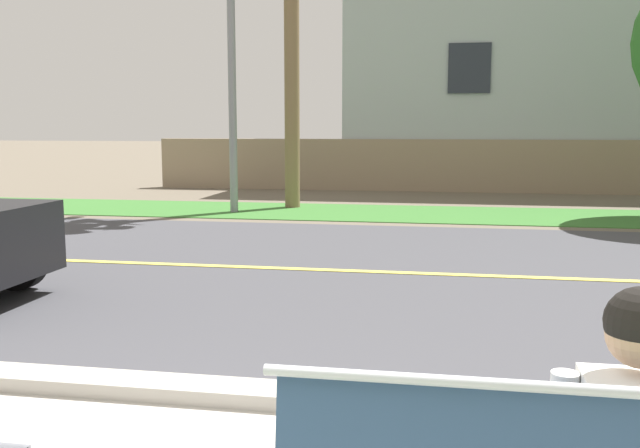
{
  "coord_description": "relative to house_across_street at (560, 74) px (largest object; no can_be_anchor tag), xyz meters",
  "views": [
    {
      "loc": [
        1.1,
        -1.76,
        1.74
      ],
      "look_at": [
        0.15,
        3.49,
        1.0
      ],
      "focal_mm": 39.36,
      "sensor_mm": 36.0,
      "label": 1
    }
  ],
  "objects": [
    {
      "name": "road_centre_line",
      "position": [
        -4.4,
        -14.11,
        -3.3
      ],
      "size": [
        48.0,
        0.14,
        0.01
      ],
      "primitive_type": "cube",
      "color": "#E0CC4C",
      "rests_on": "ground_plane"
    },
    {
      "name": "street_asphalt",
      "position": [
        -4.4,
        -14.11,
        -3.3
      ],
      "size": [
        52.0,
        8.0,
        0.01
      ],
      "primitive_type": "cube",
      "color": "#424247",
      "rests_on": "ground_plane"
    },
    {
      "name": "far_verge_grass",
      "position": [
        -4.4,
        -8.31,
        -3.3
      ],
      "size": [
        48.0,
        2.8,
        0.02
      ],
      "primitive_type": "cube",
      "color": "#38702D",
      "rests_on": "ground_plane"
    },
    {
      "name": "garden_wall",
      "position": [
        -4.82,
        -3.2,
        -2.6
      ],
      "size": [
        13.0,
        0.36,
        1.4
      ],
      "primitive_type": "cube",
      "color": "gray",
      "rests_on": "ground_plane"
    },
    {
      "name": "curb_edge",
      "position": [
        -4.4,
        -18.26,
        -3.25
      ],
      "size": [
        44.0,
        0.3,
        0.11
      ],
      "primitive_type": "cube",
      "color": "#ADA89E",
      "rests_on": "ground_plane"
    },
    {
      "name": "ground_plane",
      "position": [
        -4.4,
        -12.61,
        -3.3
      ],
      "size": [
        140.0,
        140.0,
        0.0
      ],
      "primitive_type": "plane",
      "color": "#665B4C"
    },
    {
      "name": "house_across_street",
      "position": [
        0.0,
        0.0,
        0.0
      ],
      "size": [
        13.26,
        6.91,
        6.52
      ],
      "color": "#A3ADB2",
      "rests_on": "ground_plane"
    }
  ]
}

